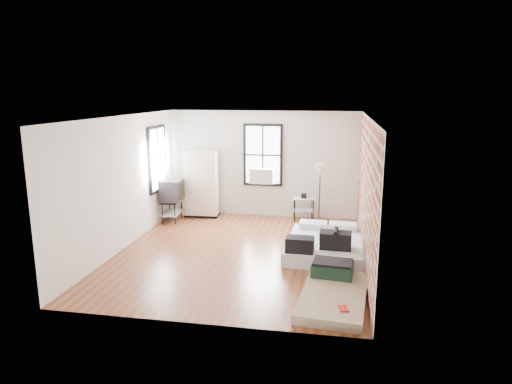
% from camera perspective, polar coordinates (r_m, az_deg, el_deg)
% --- Properties ---
extents(ground, '(6.00, 6.00, 0.00)m').
position_cam_1_polar(ground, '(9.57, -2.06, -7.60)').
color(ground, brown).
rests_on(ground, ground).
extents(room_shell, '(5.02, 6.02, 2.80)m').
position_cam_1_polar(room_shell, '(9.43, -0.30, 3.02)').
color(room_shell, silver).
rests_on(room_shell, ground).
extents(mattress_main, '(1.61, 2.14, 0.67)m').
position_cam_1_polar(mattress_main, '(9.63, 8.62, -6.47)').
color(mattress_main, white).
rests_on(mattress_main, ground).
extents(mattress_bare, '(1.18, 1.99, 0.41)m').
position_cam_1_polar(mattress_bare, '(7.72, 9.63, -11.91)').
color(mattress_bare, tan).
rests_on(mattress_bare, ground).
extents(wardrobe, '(0.92, 0.56, 1.77)m').
position_cam_1_polar(wardrobe, '(12.20, -6.80, 1.02)').
color(wardrobe, black).
rests_on(wardrobe, ground).
extents(side_table, '(0.59, 0.50, 0.71)m').
position_cam_1_polar(side_table, '(11.87, 5.97, -1.27)').
color(side_table, black).
rests_on(side_table, ground).
extents(floor_lamp, '(0.33, 0.33, 1.55)m').
position_cam_1_polar(floor_lamp, '(11.27, 8.03, 2.31)').
color(floor_lamp, '#322310').
rests_on(floor_lamp, ground).
extents(tv_stand, '(0.59, 0.80, 1.08)m').
position_cam_1_polar(tv_stand, '(11.86, -10.50, 0.05)').
color(tv_stand, black).
rests_on(tv_stand, ground).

